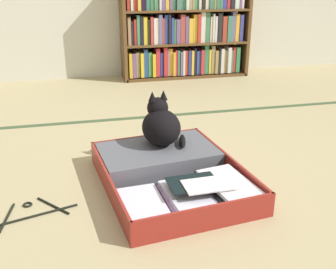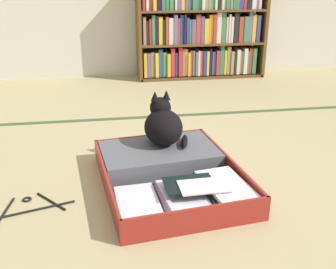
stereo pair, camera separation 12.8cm
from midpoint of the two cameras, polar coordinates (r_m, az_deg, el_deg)
The scene contains 6 objects.
ground_plane at distance 1.86m, azimuth 0.93°, elevation -8.97°, with size 10.00×10.00×0.00m, color tan.
tatami_border at distance 2.87m, azimuth -4.53°, elevation 2.44°, with size 4.80×0.05×0.00m.
bookshelf at distance 3.95m, azimuth 1.37°, elevation 14.74°, with size 1.21×0.28×0.95m.
open_suitcase at distance 2.00m, azimuth -1.74°, elevation -5.17°, with size 0.71×0.86×0.11m.
black_cat at distance 2.11m, azimuth -2.77°, elevation 1.30°, with size 0.26×0.25×0.28m.
clothes_hanger at distance 1.87m, azimuth -20.57°, elevation -10.21°, with size 0.37×0.24×0.01m.
Camera 1 is at (-0.46, -1.54, 0.96)m, focal length 43.48 mm.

